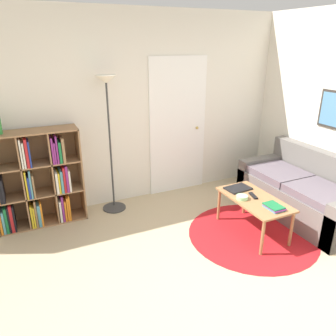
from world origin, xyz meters
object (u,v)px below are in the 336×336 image
object	(u,v)px
floor_lamp	(108,109)
bowl	(242,197)
bookshelf	(36,182)
laptop	(238,188)
coffee_table	(254,202)
couch	(305,193)

from	to	relation	value
floor_lamp	bowl	xyz separation A→B (m)	(1.21, -1.25, -0.92)
bookshelf	floor_lamp	xyz separation A→B (m)	(0.96, -0.03, 0.83)
bookshelf	laptop	world-z (taller)	bookshelf
laptop	bowl	distance (m)	0.28
coffee_table	bowl	distance (m)	0.17
floor_lamp	coffee_table	world-z (taller)	floor_lamp
bookshelf	floor_lamp	distance (m)	1.27
couch	laptop	distance (m)	0.99
couch	bowl	distance (m)	1.10
laptop	coffee_table	bearing A→B (deg)	-85.87
floor_lamp	couch	size ratio (longest dim) A/B	1.05
bookshelf	bowl	size ratio (longest dim) A/B	8.88
floor_lamp	laptop	bearing A→B (deg)	-37.02
laptop	floor_lamp	bearing A→B (deg)	142.98
coffee_table	bookshelf	bearing A→B (deg)	150.09
floor_lamp	coffee_table	size ratio (longest dim) A/B	1.95
bookshelf	bowl	distance (m)	2.51
bookshelf	bowl	bearing A→B (deg)	-30.62
couch	floor_lamp	bearing A→B (deg)	152.36
bookshelf	bowl	xyz separation A→B (m)	(2.16, -1.28, -0.09)
coffee_table	laptop	xyz separation A→B (m)	(-0.02, 0.29, 0.06)
bowl	coffee_table	bearing A→B (deg)	-18.18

